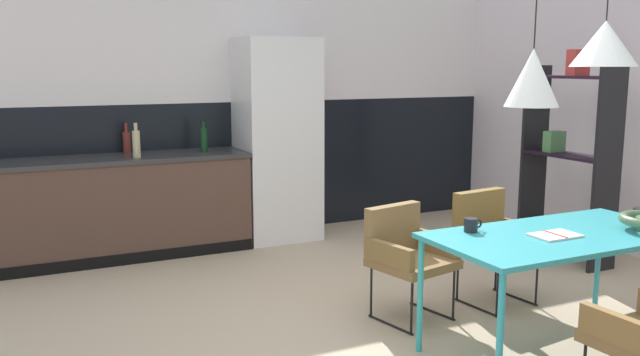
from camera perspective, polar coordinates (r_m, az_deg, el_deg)
ground_plane at (r=4.15m, az=8.17°, el=-14.60°), size 8.51×8.51×0.00m
back_wall_splashback_dark at (r=6.76m, az=-6.99°, el=0.87°), size 6.04×0.12×1.34m
back_wall_panel_upper at (r=6.69m, az=-7.23°, el=12.28°), size 6.04×0.12×1.34m
kitchen_counter at (r=6.14m, az=-19.14°, el=-2.56°), size 2.79×0.63×0.91m
refrigerator_column at (r=6.48m, az=-3.71°, el=3.30°), size 0.73×0.60×1.96m
dining_table at (r=4.14m, az=19.96°, el=-5.15°), size 1.54×0.79×0.73m
armchair_by_stool at (r=4.94m, az=14.46°, el=-4.65°), size 0.54×0.52×0.80m
armchair_near_window at (r=4.53m, az=7.34°, el=-5.98°), size 0.57×0.56×0.76m
open_book at (r=4.04m, az=19.59°, el=-4.67°), size 0.27×0.19×0.02m
mug_glass_clear at (r=4.64m, az=25.89°, el=-2.83°), size 0.13×0.09×0.08m
mug_tall_blue at (r=4.00m, az=12.91°, el=-3.97°), size 0.12×0.08×0.08m
bottle_wine_green at (r=5.94m, az=-15.55°, el=2.91°), size 0.07×0.07×0.30m
bottle_spice_small at (r=6.33m, az=-16.33°, el=3.07°), size 0.07×0.07×0.27m
bottle_vinegar_dark at (r=6.22m, az=-9.99°, el=3.32°), size 0.07×0.07×0.28m
open_shelf_unit at (r=6.15m, az=20.63°, el=1.79°), size 0.30×0.86×1.83m
pendant_lamp_over_table_near at (r=3.77m, az=17.84°, el=8.24°), size 0.29×0.29×1.15m
pendant_lamp_over_table_far at (r=4.27m, az=23.33°, el=10.59°), size 0.38×0.38×0.94m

